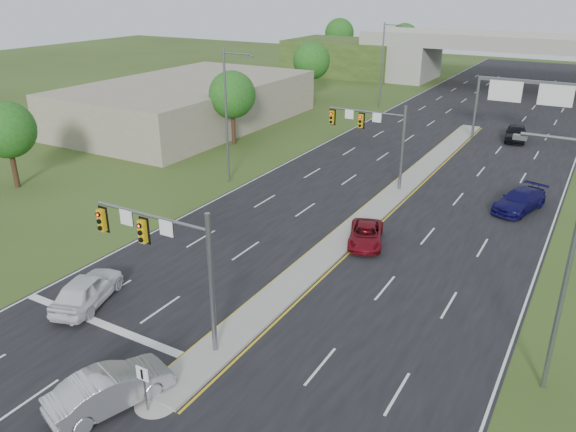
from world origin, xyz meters
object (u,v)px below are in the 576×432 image
at_px(car_far_a, 366,235).
at_px(car_far_b, 520,200).
at_px(sign_gantry, 533,95).
at_px(signal_mast_near, 169,251).
at_px(signal_mast_far, 376,131).
at_px(keep_right_sign, 144,382).
at_px(overpass, 519,65).
at_px(car_far_c, 516,133).
at_px(car_silver, 110,389).
at_px(car_white, 87,289).

bearing_deg(car_far_a, car_far_b, 36.11).
bearing_deg(sign_gantry, signal_mast_near, -101.25).
height_order(signal_mast_far, keep_right_sign, signal_mast_far).
relative_size(keep_right_sign, overpass, 0.03).
height_order(sign_gantry, car_far_c, sign_gantry).
xyz_separation_m(car_silver, car_far_b, (10.69, 30.36, -0.04)).
height_order(car_far_a, car_far_c, car_far_c).
relative_size(car_white, car_silver, 0.99).
height_order(signal_mast_far, car_far_b, signal_mast_far).
bearing_deg(car_silver, keep_right_sign, -146.45).
bearing_deg(car_far_c, signal_mast_near, -106.81).
xyz_separation_m(signal_mast_far, car_silver, (0.76, -29.86, -3.88)).
bearing_deg(car_white, car_silver, 126.21).
height_order(sign_gantry, car_far_b, sign_gantry).
bearing_deg(car_far_c, car_far_a, -104.42).
bearing_deg(car_far_b, car_far_c, 116.91).
relative_size(car_silver, car_far_b, 0.93).
relative_size(sign_gantry, car_far_a, 2.52).
distance_m(car_white, car_far_c, 48.14).
bearing_deg(car_far_b, car_far_a, -107.93).
bearing_deg(signal_mast_near, overpass, 88.38).
xyz_separation_m(signal_mast_far, car_white, (-6.17, -24.86, -3.86)).
bearing_deg(sign_gantry, car_far_a, -99.61).
xyz_separation_m(sign_gantry, car_white, (-15.12, -44.85, -4.37)).
xyz_separation_m(sign_gantry, car_silver, (-8.18, -49.85, -4.39)).
xyz_separation_m(keep_right_sign, car_far_c, (5.47, 50.68, -0.64)).
bearing_deg(car_far_c, car_silver, -105.08).
bearing_deg(car_far_a, sign_gantry, 61.18).
bearing_deg(keep_right_sign, car_white, 151.43).
height_order(keep_right_sign, car_far_a, keep_right_sign).
xyz_separation_m(signal_mast_near, keep_right_sign, (2.26, -4.45, -3.21)).
bearing_deg(car_far_c, keep_right_sign, -103.47).
distance_m(car_silver, car_far_b, 32.18).
relative_size(overpass, car_far_c, 15.86).
height_order(signal_mast_near, signal_mast_far, same).
bearing_deg(car_white, car_far_a, -142.90).
bearing_deg(car_far_c, car_white, -114.10).
bearing_deg(car_far_b, car_silver, -92.65).
bearing_deg(keep_right_sign, sign_gantry, 82.30).
relative_size(car_silver, car_far_c, 1.00).
xyz_separation_m(car_silver, car_far_c, (6.97, 51.09, 0.03)).
distance_m(car_white, car_far_a, 17.37).
distance_m(signal_mast_near, car_far_c, 47.03).
height_order(signal_mast_near, keep_right_sign, signal_mast_near).
bearing_deg(car_far_a, signal_mast_near, -123.87).
distance_m(sign_gantry, car_white, 47.53).
distance_m(signal_mast_far, car_far_b, 12.11).
relative_size(signal_mast_far, overpass, 0.09).
bearing_deg(signal_mast_near, car_far_c, 80.50).
height_order(keep_right_sign, car_silver, keep_right_sign).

